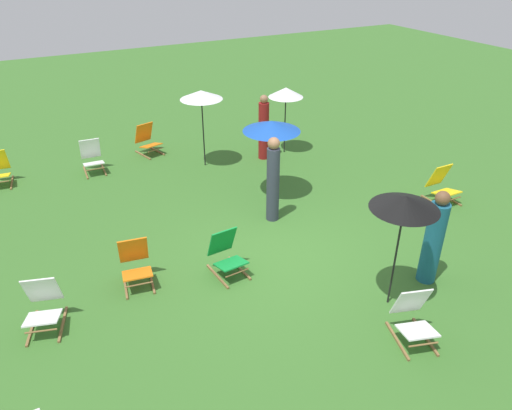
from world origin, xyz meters
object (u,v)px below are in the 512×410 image
umbrella_0 (272,126)px  person_1 (434,240)px  deckchair_7 (147,140)px  person_2 (264,129)px  person_0 (273,180)px  deckchair_9 (43,306)px  umbrella_2 (201,95)px  deckchair_8 (226,254)px  deckchair_1 (136,264)px  deckchair_0 (92,157)px  deckchair_2 (413,318)px  umbrella_3 (286,93)px  umbrella_1 (405,203)px  deckchair_6 (442,186)px

umbrella_0 → person_1: umbrella_0 is taller
deckchair_7 → person_2: (2.62, -1.72, 0.45)m
person_0 → person_1: 3.27m
deckchair_9 → umbrella_2: umbrella_2 is taller
deckchair_9 → deckchair_8: bearing=15.4°
deckchair_1 → umbrella_2: bearing=63.0°
deckchair_0 → deckchair_1: same height
deckchair_2 → person_1: size_ratio=0.51×
deckchair_0 → umbrella_2: bearing=-17.3°
umbrella_0 → umbrella_3: (1.56, 2.04, -0.01)m
person_1 → person_2: bearing=106.7°
umbrella_1 → person_0: 3.30m
umbrella_0 → umbrella_3: bearing=52.7°
umbrella_2 → person_2: 1.88m
deckchair_2 → deckchair_8: 3.18m
deckchair_0 → deckchair_7: (1.54, 0.48, 0.00)m
umbrella_0 → deckchair_2: bearing=-93.7°
umbrella_0 → person_0: (-0.46, -0.91, -0.77)m
deckchair_6 → person_0: (-3.70, 1.03, 0.52)m
deckchair_6 → person_2: size_ratio=0.49×
person_0 → person_1: size_ratio=1.06×
umbrella_0 → deckchair_1: bearing=-154.5°
deckchair_0 → deckchair_1: (-0.21, -4.86, 0.00)m
deckchair_0 → umbrella_0: size_ratio=0.47×
deckchair_0 → person_2: size_ratio=0.49×
deckchair_7 → umbrella_2: bearing=-68.9°
deckchair_6 → deckchair_9: same height
umbrella_3 → person_1: (-0.67, -5.93, -0.84)m
deckchair_6 → person_2: (-2.38, 3.88, 0.45)m
umbrella_1 → umbrella_2: 6.31m
umbrella_2 → person_1: umbrella_2 is taller
deckchair_2 → umbrella_0: bearing=103.3°
umbrella_1 → umbrella_2: bearing=95.5°
umbrella_3 → deckchair_9: bearing=-147.9°
deckchair_1 → person_0: bearing=22.9°
person_1 → deckchair_7: bearing=125.8°
deckchair_8 → deckchair_1: bearing=157.8°
deckchair_6 → deckchair_0: bearing=141.7°
umbrella_2 → person_2: size_ratio=1.15×
deckchair_2 → person_2: (1.18, 6.74, 0.45)m
deckchair_1 → person_0: person_0 is taller
umbrella_1 → person_2: bearing=81.0°
umbrella_0 → umbrella_3: size_ratio=1.00×
umbrella_1 → person_2: 6.15m
deckchair_7 → umbrella_0: 4.26m
deckchair_2 → deckchair_9: same height
deckchair_0 → person_1: person_1 is taller
deckchair_0 → person_0: bearing=-52.4°
deckchair_8 → person_1: (2.94, -1.76, 0.44)m
deckchair_1 → person_2: size_ratio=0.49×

